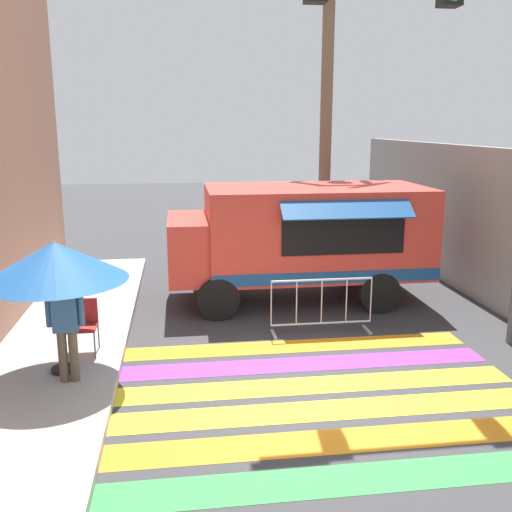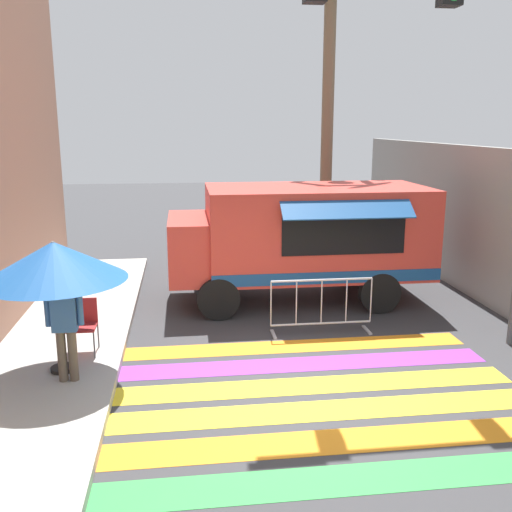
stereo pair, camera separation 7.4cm
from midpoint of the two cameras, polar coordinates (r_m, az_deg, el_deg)
The scene contains 10 objects.
ground_plane at distance 8.53m, azimuth 4.52°, elevation -13.02°, with size 60.00×60.00×0.00m, color #38383A.
concrete_wall_right at distance 12.46m, azimuth 23.72°, elevation 2.23°, with size 0.20×16.00×3.28m.
crosswalk_painted at distance 8.24m, azimuth 4.99°, elevation -13.98°, with size 6.40×4.36×0.01m.
food_truck at distance 12.17m, azimuth 4.27°, elevation 2.20°, with size 5.43×2.80×2.46m.
traffic_signal_pole at distance 9.73m, azimuth 19.39°, elevation 19.15°, with size 4.74×0.29×6.77m.
patio_umbrella at distance 8.64m, azimuth -19.30°, elevation -0.50°, with size 2.06×2.06×1.97m.
folding_chair at distance 9.62m, azimuth -16.82°, elevation -6.22°, with size 0.47×0.47×0.86m.
vendor_person at distance 8.48m, azimuth -18.35°, elevation -6.10°, with size 0.53×0.21×1.62m.
barricade_front at distance 10.46m, azimuth 6.76°, elevation -5.06°, with size 1.88×0.44×1.03m.
palm_tree at distance 15.46m, azimuth 7.44°, elevation 20.40°, with size 2.55×2.59×7.90m.
Camera 2 is at (-1.58, -7.50, 3.75)m, focal length 40.00 mm.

